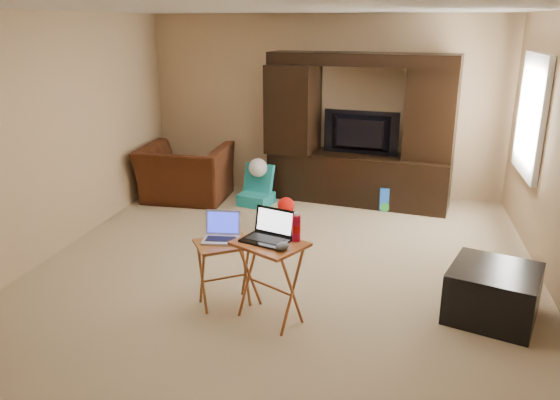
% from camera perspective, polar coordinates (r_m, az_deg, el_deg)
% --- Properties ---
extents(floor, '(5.50, 5.50, 0.00)m').
position_cam_1_polar(floor, '(5.57, 0.45, -7.22)').
color(floor, tan).
rests_on(floor, ground).
extents(ceiling, '(5.50, 5.50, 0.00)m').
position_cam_1_polar(ceiling, '(5.04, 0.52, 19.44)').
color(ceiling, silver).
rests_on(ceiling, ground).
extents(wall_back, '(5.00, 0.00, 5.00)m').
position_cam_1_polar(wall_back, '(7.83, 4.73, 9.71)').
color(wall_back, tan).
rests_on(wall_back, ground).
extents(wall_front, '(5.00, 0.00, 5.00)m').
position_cam_1_polar(wall_front, '(2.66, -12.01, -7.42)').
color(wall_front, tan).
rests_on(wall_front, ground).
extents(wall_left, '(0.00, 5.50, 5.50)m').
position_cam_1_polar(wall_left, '(6.17, -23.00, 6.10)').
color(wall_left, tan).
rests_on(wall_left, ground).
extents(window_pane, '(0.00, 1.20, 1.20)m').
position_cam_1_polar(window_pane, '(6.71, 24.93, 8.01)').
color(window_pane, white).
rests_on(window_pane, ground).
extents(window_frame, '(0.06, 1.14, 1.34)m').
position_cam_1_polar(window_frame, '(6.70, 24.76, 8.03)').
color(window_frame, white).
rests_on(window_frame, ground).
extents(entertainment_center, '(2.52, 0.97, 2.01)m').
position_cam_1_polar(entertainment_center, '(7.45, 8.33, 7.26)').
color(entertainment_center, black).
rests_on(entertainment_center, floor).
extents(television, '(1.03, 0.28, 0.59)m').
position_cam_1_polar(television, '(7.42, 8.29, 6.88)').
color(television, black).
rests_on(television, entertainment_center).
extents(recliner, '(1.20, 1.06, 0.76)m').
position_cam_1_polar(recliner, '(7.71, -9.86, 2.76)').
color(recliner, '#401A0D').
rests_on(recliner, floor).
extents(child_rocker, '(0.51, 0.55, 0.55)m').
position_cam_1_polar(child_rocker, '(7.41, -2.54, 1.54)').
color(child_rocker, teal).
rests_on(child_rocker, floor).
extents(plush_toy, '(0.38, 0.31, 0.42)m').
position_cam_1_polar(plush_toy, '(6.49, 0.64, -1.45)').
color(plush_toy, red).
rests_on(plush_toy, floor).
extents(push_toy, '(0.68, 0.55, 0.45)m').
position_cam_1_polar(push_toy, '(7.43, 12.46, 0.79)').
color(push_toy, blue).
rests_on(push_toy, floor).
extents(ottoman, '(0.87, 0.87, 0.44)m').
position_cam_1_polar(ottoman, '(4.96, 21.36, -9.06)').
color(ottoman, black).
rests_on(ottoman, floor).
extents(tray_table_left, '(0.58, 0.55, 0.59)m').
position_cam_1_polar(tray_table_left, '(4.82, -5.85, -7.68)').
color(tray_table_left, '#A36627').
rests_on(tray_table_left, floor).
extents(tray_table_right, '(0.68, 0.63, 0.70)m').
position_cam_1_polar(tray_table_right, '(4.54, -1.04, -8.53)').
color(tray_table_right, '#A75028').
rests_on(tray_table_right, floor).
extents(laptop_left, '(0.34, 0.29, 0.24)m').
position_cam_1_polar(laptop_left, '(4.69, -6.25, -2.93)').
color(laptop_left, silver).
rests_on(laptop_left, tray_table_left).
extents(laptop_right, '(0.44, 0.39, 0.24)m').
position_cam_1_polar(laptop_right, '(4.37, -1.52, -2.86)').
color(laptop_right, black).
rests_on(laptop_right, tray_table_right).
extents(mouse_left, '(0.09, 0.13, 0.05)m').
position_cam_1_polar(mouse_left, '(4.57, -4.01, -4.70)').
color(mouse_left, white).
rests_on(mouse_left, tray_table_left).
extents(mouse_right, '(0.14, 0.17, 0.06)m').
position_cam_1_polar(mouse_right, '(4.25, 0.27, -4.85)').
color(mouse_right, '#414246').
rests_on(mouse_right, tray_table_right).
extents(water_bottle, '(0.07, 0.07, 0.21)m').
position_cam_1_polar(water_bottle, '(4.38, 1.72, -2.99)').
color(water_bottle, red).
rests_on(water_bottle, tray_table_right).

